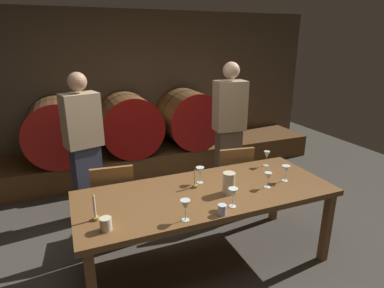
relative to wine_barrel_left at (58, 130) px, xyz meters
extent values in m
plane|color=#3F3A33|center=(0.97, -2.41, -0.81)|extent=(8.96, 8.96, 0.00)
cube|color=brown|center=(0.97, 0.55, 0.42)|extent=(6.89, 0.24, 2.46)
cube|color=brown|center=(0.97, 0.00, -0.62)|extent=(6.21, 0.90, 0.37)
cylinder|color=#513319|center=(0.00, 0.00, 0.00)|extent=(0.88, 0.87, 0.88)
cylinder|color=#B21C16|center=(0.00, -0.45, 0.00)|extent=(0.89, 0.03, 0.89)
cylinder|color=#B21C16|center=(0.00, 0.45, 0.00)|extent=(0.89, 0.03, 0.89)
cylinder|color=#2D2D33|center=(0.00, 0.00, 0.00)|extent=(0.88, 0.04, 0.88)
cylinder|color=brown|center=(0.99, 0.00, 0.00)|extent=(0.88, 0.87, 0.88)
cylinder|color=maroon|center=(0.99, -0.45, 0.00)|extent=(0.89, 0.03, 0.89)
cylinder|color=maroon|center=(0.99, 0.45, 0.00)|extent=(0.89, 0.03, 0.89)
cylinder|color=#2D2D33|center=(0.99, 0.00, 0.00)|extent=(0.88, 0.04, 0.88)
cylinder|color=brown|center=(1.97, 0.00, 0.00)|extent=(0.88, 0.87, 0.88)
cylinder|color=#9E1411|center=(1.97, -0.45, 0.00)|extent=(0.89, 0.03, 0.89)
cylinder|color=#9E1411|center=(1.97, 0.45, 0.00)|extent=(0.89, 0.03, 0.89)
cylinder|color=#2D2D33|center=(1.97, 0.00, 0.00)|extent=(0.88, 0.04, 0.88)
cube|color=brown|center=(1.19, -2.41, -0.09)|extent=(2.27, 0.91, 0.05)
cube|color=brown|center=(2.24, -2.80, -0.46)|extent=(0.07, 0.07, 0.70)
cube|color=brown|center=(0.14, -2.01, -0.46)|extent=(0.07, 0.07, 0.70)
cube|color=brown|center=(2.24, -2.01, -0.46)|extent=(0.07, 0.07, 0.70)
cube|color=brown|center=(0.47, -1.69, -0.37)|extent=(0.44, 0.44, 0.04)
cube|color=brown|center=(0.45, -1.87, -0.14)|extent=(0.40, 0.08, 0.42)
cube|color=brown|center=(0.66, -1.54, -0.60)|extent=(0.05, 0.05, 0.42)
cube|color=brown|center=(0.32, -1.50, -0.60)|extent=(0.05, 0.05, 0.42)
cube|color=brown|center=(0.62, -1.87, -0.60)|extent=(0.05, 0.05, 0.42)
cube|color=brown|center=(0.28, -1.84, -0.60)|extent=(0.05, 0.05, 0.42)
cube|color=brown|center=(1.83, -1.68, -0.37)|extent=(0.45, 0.45, 0.04)
cube|color=brown|center=(1.81, -1.86, -0.14)|extent=(0.40, 0.09, 0.42)
cube|color=brown|center=(2.03, -1.53, -0.60)|extent=(0.05, 0.05, 0.42)
cube|color=brown|center=(1.69, -1.49, -0.60)|extent=(0.05, 0.05, 0.42)
cube|color=brown|center=(1.98, -1.87, -0.60)|extent=(0.05, 0.05, 0.42)
cube|color=brown|center=(1.64, -1.82, -0.60)|extent=(0.05, 0.05, 0.42)
cube|color=#33384C|center=(0.27, -1.16, -0.36)|extent=(0.34, 0.28, 0.90)
cube|color=tan|center=(0.27, -1.16, 0.38)|extent=(0.43, 0.34, 0.58)
sphere|color=tan|center=(0.27, -1.16, 0.79)|extent=(0.20, 0.20, 0.20)
cube|color=brown|center=(2.02, -1.29, -0.34)|extent=(0.32, 0.23, 0.93)
cube|color=tan|center=(2.02, -1.29, 0.43)|extent=(0.40, 0.27, 0.61)
sphere|color=#D8A884|center=(2.02, -1.29, 0.86)|extent=(0.21, 0.21, 0.21)
cylinder|color=olive|center=(0.23, -2.52, -0.05)|extent=(0.05, 0.05, 0.02)
cylinder|color=#EDE5CC|center=(0.23, -2.52, 0.05)|extent=(0.02, 0.02, 0.17)
cone|color=yellow|center=(0.23, -2.52, 0.15)|extent=(0.01, 0.01, 0.02)
cylinder|color=olive|center=(1.12, -2.30, -0.05)|extent=(0.05, 0.05, 0.02)
cylinder|color=#EDE5CC|center=(1.12, -2.30, 0.03)|extent=(0.02, 0.02, 0.13)
cone|color=yellow|center=(1.12, -2.30, 0.11)|extent=(0.01, 0.01, 0.02)
cylinder|color=beige|center=(1.35, -2.51, 0.03)|extent=(0.11, 0.11, 0.19)
cylinder|color=silver|center=(0.84, -2.78, -0.06)|extent=(0.06, 0.06, 0.00)
cylinder|color=silver|center=(0.84, -2.78, -0.01)|extent=(0.01, 0.01, 0.08)
cone|color=silver|center=(0.84, -2.78, 0.07)|extent=(0.08, 0.08, 0.08)
cylinder|color=silver|center=(1.20, -2.23, -0.06)|extent=(0.06, 0.06, 0.00)
cylinder|color=silver|center=(1.20, -2.23, -0.02)|extent=(0.01, 0.01, 0.07)
cone|color=silver|center=(1.20, -2.23, 0.06)|extent=(0.08, 0.08, 0.08)
cylinder|color=silver|center=(1.26, -2.73, -0.06)|extent=(0.06, 0.06, 0.00)
cylinder|color=silver|center=(1.26, -2.73, -0.02)|extent=(0.01, 0.01, 0.07)
cone|color=silver|center=(1.26, -2.73, 0.06)|extent=(0.08, 0.08, 0.08)
cylinder|color=silver|center=(1.73, -2.55, -0.06)|extent=(0.06, 0.06, 0.00)
cylinder|color=silver|center=(1.73, -2.55, -0.02)|extent=(0.01, 0.01, 0.06)
cone|color=silver|center=(1.73, -2.55, 0.05)|extent=(0.07, 0.07, 0.08)
cylinder|color=white|center=(1.96, -2.50, -0.06)|extent=(0.06, 0.06, 0.00)
cylinder|color=white|center=(1.96, -2.50, -0.01)|extent=(0.01, 0.01, 0.08)
cone|color=white|center=(1.96, -2.50, 0.06)|extent=(0.08, 0.08, 0.07)
cylinder|color=silver|center=(2.02, -2.11, -0.06)|extent=(0.06, 0.06, 0.00)
cylinder|color=silver|center=(2.02, -2.11, -0.02)|extent=(0.01, 0.01, 0.08)
cone|color=silver|center=(2.02, -2.11, 0.06)|extent=(0.06, 0.06, 0.08)
cylinder|color=beige|center=(0.28, -2.68, -0.01)|extent=(0.08, 0.08, 0.10)
cylinder|color=silver|center=(1.13, -2.81, -0.02)|extent=(0.07, 0.07, 0.08)
camera|label=1|loc=(0.10, -4.70, 1.22)|focal=29.72mm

